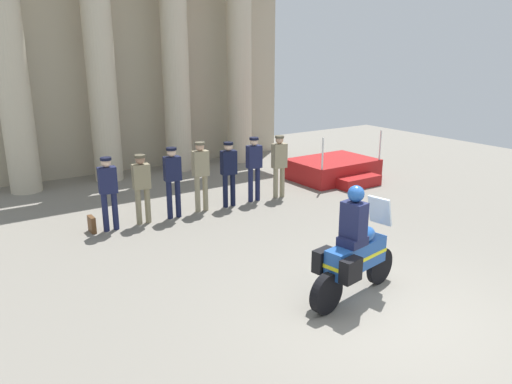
{
  "coord_description": "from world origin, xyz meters",
  "views": [
    {
      "loc": [
        -5.45,
        -4.43,
        3.9
      ],
      "look_at": [
        -0.2,
        3.37,
        1.17
      ],
      "focal_mm": 34.93,
      "sensor_mm": 36.0,
      "label": 1
    }
  ],
  "objects_px": {
    "officer_in_row_2": "(173,177)",
    "officer_in_row_5": "(254,164)",
    "officer_in_row_6": "(279,162)",
    "motorcycle_with_rider": "(354,253)",
    "reviewing_stand": "(334,170)",
    "officer_in_row_0": "(108,188)",
    "officer_in_row_3": "(201,171)",
    "officer_in_row_4": "(229,169)",
    "briefcase_on_ground": "(92,224)",
    "officer_in_row_1": "(142,184)"
  },
  "relations": [
    {
      "from": "officer_in_row_3",
      "to": "motorcycle_with_rider",
      "type": "relative_size",
      "value": 0.83
    },
    {
      "from": "officer_in_row_5",
      "to": "briefcase_on_ground",
      "type": "xyz_separation_m",
      "value": [
        -4.25,
        0.06,
        -0.82
      ]
    },
    {
      "from": "motorcycle_with_rider",
      "to": "officer_in_row_5",
      "type": "bearing_deg",
      "value": 62.92
    },
    {
      "from": "officer_in_row_2",
      "to": "officer_in_row_3",
      "type": "bearing_deg",
      "value": -167.71
    },
    {
      "from": "officer_in_row_1",
      "to": "officer_in_row_4",
      "type": "distance_m",
      "value": 2.29
    },
    {
      "from": "officer_in_row_4",
      "to": "briefcase_on_ground",
      "type": "bearing_deg",
      "value": 4.53
    },
    {
      "from": "officer_in_row_2",
      "to": "officer_in_row_4",
      "type": "height_order",
      "value": "officer_in_row_2"
    },
    {
      "from": "officer_in_row_0",
      "to": "officer_in_row_6",
      "type": "distance_m",
      "value": 4.59
    },
    {
      "from": "officer_in_row_2",
      "to": "officer_in_row_1",
      "type": "bearing_deg",
      "value": 4.35
    },
    {
      "from": "officer_in_row_2",
      "to": "officer_in_row_5",
      "type": "relative_size",
      "value": 1.0
    },
    {
      "from": "officer_in_row_6",
      "to": "motorcycle_with_rider",
      "type": "bearing_deg",
      "value": 71.37
    },
    {
      "from": "officer_in_row_4",
      "to": "officer_in_row_6",
      "type": "distance_m",
      "value": 1.53
    },
    {
      "from": "reviewing_stand",
      "to": "motorcycle_with_rider",
      "type": "height_order",
      "value": "motorcycle_with_rider"
    },
    {
      "from": "officer_in_row_6",
      "to": "officer_in_row_3",
      "type": "bearing_deg",
      "value": 3.04
    },
    {
      "from": "officer_in_row_3",
      "to": "officer_in_row_6",
      "type": "relative_size",
      "value": 1.03
    },
    {
      "from": "reviewing_stand",
      "to": "briefcase_on_ground",
      "type": "bearing_deg",
      "value": -176.66
    },
    {
      "from": "reviewing_stand",
      "to": "officer_in_row_0",
      "type": "bearing_deg",
      "value": -175.56
    },
    {
      "from": "officer_in_row_1",
      "to": "officer_in_row_5",
      "type": "bearing_deg",
      "value": -173.14
    },
    {
      "from": "officer_in_row_6",
      "to": "reviewing_stand",
      "type": "bearing_deg",
      "value": -160.76
    },
    {
      "from": "reviewing_stand",
      "to": "officer_in_row_3",
      "type": "relative_size",
      "value": 1.43
    },
    {
      "from": "officer_in_row_5",
      "to": "motorcycle_with_rider",
      "type": "distance_m",
      "value": 5.57
    },
    {
      "from": "officer_in_row_0",
      "to": "officer_in_row_3",
      "type": "distance_m",
      "value": 2.31
    },
    {
      "from": "officer_in_row_0",
      "to": "officer_in_row_1",
      "type": "xyz_separation_m",
      "value": [
        0.77,
        0.02,
        -0.02
      ]
    },
    {
      "from": "officer_in_row_1",
      "to": "motorcycle_with_rider",
      "type": "distance_m",
      "value": 5.47
    },
    {
      "from": "reviewing_stand",
      "to": "officer_in_row_0",
      "type": "distance_m",
      "value": 7.2
    },
    {
      "from": "briefcase_on_ground",
      "to": "reviewing_stand",
      "type": "bearing_deg",
      "value": 3.34
    },
    {
      "from": "reviewing_stand",
      "to": "officer_in_row_3",
      "type": "bearing_deg",
      "value": -174.41
    },
    {
      "from": "reviewing_stand",
      "to": "officer_in_row_4",
      "type": "xyz_separation_m",
      "value": [
        -4.08,
        -0.54,
        0.68
      ]
    },
    {
      "from": "officer_in_row_3",
      "to": "motorcycle_with_rider",
      "type": "bearing_deg",
      "value": 94.84
    },
    {
      "from": "officer_in_row_0",
      "to": "officer_in_row_6",
      "type": "bearing_deg",
      "value": -174.4
    },
    {
      "from": "motorcycle_with_rider",
      "to": "briefcase_on_ground",
      "type": "relative_size",
      "value": 5.78
    },
    {
      "from": "officer_in_row_0",
      "to": "briefcase_on_ground",
      "type": "bearing_deg",
      "value": -10.35
    },
    {
      "from": "reviewing_stand",
      "to": "officer_in_row_2",
      "type": "bearing_deg",
      "value": -174.33
    },
    {
      "from": "officer_in_row_0",
      "to": "officer_in_row_2",
      "type": "bearing_deg",
      "value": -174.01
    },
    {
      "from": "briefcase_on_ground",
      "to": "officer_in_row_5",
      "type": "bearing_deg",
      "value": -0.74
    },
    {
      "from": "reviewing_stand",
      "to": "officer_in_row_1",
      "type": "height_order",
      "value": "officer_in_row_1"
    },
    {
      "from": "officer_in_row_1",
      "to": "briefcase_on_ground",
      "type": "xyz_separation_m",
      "value": [
        -1.16,
        0.1,
        -0.77
      ]
    },
    {
      "from": "officer_in_row_0",
      "to": "officer_in_row_6",
      "type": "relative_size",
      "value": 0.98
    },
    {
      "from": "officer_in_row_6",
      "to": "officer_in_row_4",
      "type": "bearing_deg",
      "value": 3.83
    },
    {
      "from": "officer_in_row_2",
      "to": "officer_in_row_3",
      "type": "distance_m",
      "value": 0.79
    },
    {
      "from": "officer_in_row_4",
      "to": "motorcycle_with_rider",
      "type": "height_order",
      "value": "motorcycle_with_rider"
    },
    {
      "from": "reviewing_stand",
      "to": "officer_in_row_2",
      "type": "relative_size",
      "value": 1.46
    },
    {
      "from": "officer_in_row_1",
      "to": "officer_in_row_5",
      "type": "height_order",
      "value": "officer_in_row_5"
    },
    {
      "from": "officer_in_row_3",
      "to": "officer_in_row_6",
      "type": "bearing_deg",
      "value": -176.96
    },
    {
      "from": "officer_in_row_6",
      "to": "motorcycle_with_rider",
      "type": "height_order",
      "value": "motorcycle_with_rider"
    },
    {
      "from": "officer_in_row_2",
      "to": "officer_in_row_5",
      "type": "xyz_separation_m",
      "value": [
        2.33,
        0.06,
        -0.0
      ]
    },
    {
      "from": "officer_in_row_1",
      "to": "officer_in_row_6",
      "type": "height_order",
      "value": "officer_in_row_6"
    },
    {
      "from": "reviewing_stand",
      "to": "officer_in_row_4",
      "type": "bearing_deg",
      "value": -172.53
    },
    {
      "from": "officer_in_row_2",
      "to": "motorcycle_with_rider",
      "type": "distance_m",
      "value": 5.3
    },
    {
      "from": "reviewing_stand",
      "to": "officer_in_row_5",
      "type": "xyz_separation_m",
      "value": [
        -3.29,
        -0.49,
        0.71
      ]
    }
  ]
}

